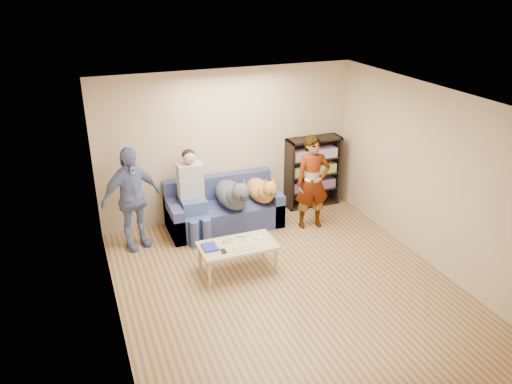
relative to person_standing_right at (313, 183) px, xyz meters
name	(u,v)px	position (x,y,z in m)	size (l,w,h in m)	color
ground	(287,287)	(-1.14, -1.54, -0.80)	(5.00, 5.00, 0.00)	brown
ceiling	(293,102)	(-1.14, -1.54, 1.80)	(5.00, 5.00, 0.00)	white
wall_back	(229,145)	(-1.14, 0.96, 0.50)	(4.50, 4.50, 0.00)	tan
wall_front	(412,316)	(-1.14, -4.04, 0.50)	(4.50, 4.50, 0.00)	tan
wall_left	(109,232)	(-3.39, -1.54, 0.50)	(5.00, 5.00, 0.00)	tan
wall_right	(432,178)	(1.11, -1.54, 0.50)	(5.00, 5.00, 0.00)	tan
blanket	(266,196)	(-0.65, 0.43, -0.31)	(0.37, 0.31, 0.13)	#A1A1A6
person_standing_right	(313,183)	(0.00, 0.00, 0.00)	(0.58, 0.38, 1.60)	gray
person_standing_left	(131,199)	(-2.92, 0.38, 0.03)	(0.97, 0.40, 1.66)	#6F7FB1
held_controller	(308,180)	(-0.20, -0.20, 0.15)	(0.04, 0.11, 0.03)	silver
notebook_blue	(210,247)	(-2.03, -0.81, -0.37)	(0.20, 0.26, 0.03)	#1B2F97
papers	(243,247)	(-1.58, -0.96, -0.37)	(0.26, 0.20, 0.01)	silver
magazine	(245,245)	(-1.55, -0.94, -0.36)	(0.22, 0.17, 0.01)	#B4B190
camera_silver	(227,241)	(-1.75, -0.74, -0.36)	(0.11, 0.06, 0.05)	silver
controller_a	(253,237)	(-1.35, -0.76, -0.37)	(0.04, 0.13, 0.03)	white
controller_b	(260,238)	(-1.27, -0.84, -0.37)	(0.09, 0.06, 0.03)	white
headphone_cup_a	(251,242)	(-1.43, -0.88, -0.37)	(0.07, 0.07, 0.02)	white
headphone_cup_b	(249,239)	(-1.43, -0.80, -0.37)	(0.07, 0.07, 0.02)	silver
pen_orange	(240,250)	(-1.65, -1.02, -0.38)	(0.01, 0.01, 0.14)	#BE6A1A
pen_black	(241,237)	(-1.51, -0.68, -0.38)	(0.01, 0.01, 0.14)	black
wallet	(223,251)	(-1.88, -0.98, -0.37)	(0.07, 0.12, 0.01)	black
sofa	(223,210)	(-1.39, 0.56, -0.52)	(1.90, 0.85, 0.82)	#515B93
person_seated	(192,191)	(-1.94, 0.43, -0.03)	(0.40, 0.73, 1.47)	#435D94
dog_gray	(233,195)	(-1.30, 0.32, -0.14)	(0.46, 1.27, 0.66)	#494C53
dog_tan	(262,190)	(-0.76, 0.37, -0.17)	(0.39, 1.16, 0.57)	#C38B3B
coffee_table	(238,247)	(-1.63, -0.86, -0.43)	(1.10, 0.60, 0.42)	tan
bookshelf	(312,170)	(0.41, 0.79, -0.12)	(1.00, 0.34, 1.30)	black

